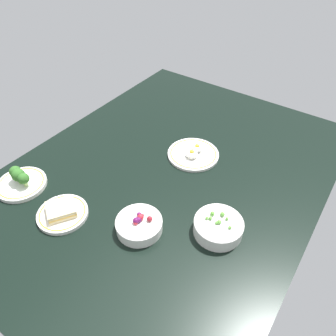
{
  "coord_description": "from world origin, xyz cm",
  "views": [
    {
      "loc": [
        78.52,
        54.78,
        92.29
      ],
      "look_at": [
        0.0,
        0.0,
        6.0
      ],
      "focal_mm": 34.25,
      "sensor_mm": 36.0,
      "label": 1
    }
  ],
  "objects_px": {
    "plate_broccoli": "(21,181)",
    "bowl_berries": "(139,224)",
    "bowl_peas": "(218,227)",
    "plate_sandwich": "(62,212)",
    "plate_eggs": "(193,154)"
  },
  "relations": [
    {
      "from": "bowl_berries",
      "to": "plate_sandwich",
      "type": "relative_size",
      "value": 0.89
    },
    {
      "from": "bowl_peas",
      "to": "plate_eggs",
      "type": "distance_m",
      "value": 0.41
    },
    {
      "from": "bowl_berries",
      "to": "plate_sandwich",
      "type": "bearing_deg",
      "value": -67.35
    },
    {
      "from": "plate_broccoli",
      "to": "bowl_peas",
      "type": "relative_size",
      "value": 1.14
    },
    {
      "from": "plate_broccoli",
      "to": "bowl_berries",
      "type": "xyz_separation_m",
      "value": [
        -0.1,
        0.5,
        0.0
      ]
    },
    {
      "from": "bowl_peas",
      "to": "plate_sandwich",
      "type": "distance_m",
      "value": 0.54
    },
    {
      "from": "bowl_berries",
      "to": "plate_broccoli",
      "type": "bearing_deg",
      "value": -78.93
    },
    {
      "from": "bowl_peas",
      "to": "bowl_berries",
      "type": "height_order",
      "value": "bowl_peas"
    },
    {
      "from": "bowl_peas",
      "to": "bowl_berries",
      "type": "bearing_deg",
      "value": -57.54
    },
    {
      "from": "plate_broccoli",
      "to": "plate_eggs",
      "type": "height_order",
      "value": "plate_broccoli"
    },
    {
      "from": "plate_eggs",
      "to": "bowl_berries",
      "type": "height_order",
      "value": "bowl_berries"
    },
    {
      "from": "plate_broccoli",
      "to": "bowl_berries",
      "type": "distance_m",
      "value": 0.51
    },
    {
      "from": "bowl_peas",
      "to": "plate_sandwich",
      "type": "bearing_deg",
      "value": -62.6
    },
    {
      "from": "plate_eggs",
      "to": "bowl_berries",
      "type": "relative_size",
      "value": 1.38
    },
    {
      "from": "bowl_peas",
      "to": "bowl_berries",
      "type": "distance_m",
      "value": 0.26
    }
  ]
}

